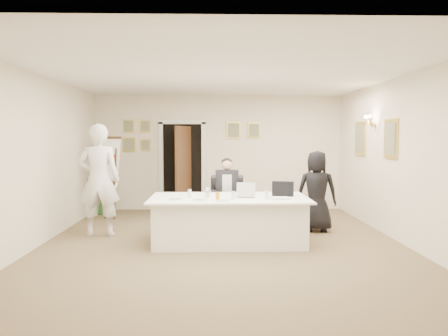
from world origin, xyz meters
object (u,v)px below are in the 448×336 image
potted_palm (100,189)px  paper_stack (280,198)px  oj_glass (218,196)px  standing_woman (317,191)px  laptop_bag (283,189)px  steel_jug (207,195)px  laptop (245,189)px  conference_table (229,220)px  seated_man (227,193)px  flip_chart (109,182)px  standing_man (99,180)px

potted_palm → paper_stack: 4.94m
potted_palm → oj_glass: potted_palm is taller
standing_woman → laptop_bag: standing_woman is taller
paper_stack → steel_jug: bearing=172.0°
laptop → paper_stack: (0.54, -0.29, -0.12)m
oj_glass → laptop_bag: bearing=22.3°
conference_table → seated_man: (-0.00, 1.08, 0.31)m
standing_woman → laptop_bag: size_ratio=4.24×
flip_chart → oj_glass: flip_chart is taller
standing_woman → paper_stack: 1.43m
conference_table → standing_woman: (1.69, 0.86, 0.37)m
laptop → flip_chart: bearing=151.8°
standing_man → potted_palm: bearing=-78.6°
potted_palm → conference_table: bearing=-45.5°
conference_table → flip_chart: 3.31m
laptop_bag → steel_jug: laptop_bag is taller
flip_chart → laptop_bag: flip_chart is taller
standing_woman → flip_chart: bearing=-5.1°
paper_stack → oj_glass: oj_glass is taller
oj_glass → paper_stack: bearing=4.5°
flip_chart → oj_glass: size_ratio=13.50×
conference_table → oj_glass: bearing=-119.1°
paper_stack → laptop: bearing=151.7°
standing_woman → paper_stack: (-0.87, -1.13, 0.03)m
potted_palm → paper_stack: potted_palm is taller
seated_man → laptop: bearing=-84.8°
paper_stack → steel_jug: 1.19m
standing_woman → paper_stack: bearing=63.9°
standing_woman → oj_glass: bearing=44.3°
standing_woman → paper_stack: size_ratio=4.94×
flip_chart → standing_woman: (4.20, -1.26, -0.05)m
conference_table → laptop: bearing=3.8°
conference_table → oj_glass: (-0.20, -0.35, 0.45)m
laptop → steel_jug: laptop is taller
seated_man → potted_palm: 3.47m
conference_table → potted_palm: 4.16m
flip_chart → standing_woman: 4.38m
laptop_bag → paper_stack: bearing=-89.5°
laptop → paper_stack: 0.62m
standing_man → laptop: bearing=165.3°
laptop_bag → seated_man: bearing=150.5°
flip_chart → steel_jug: bearing=-46.0°
laptop_bag → standing_woman: bearing=61.4°
flip_chart → standing_man: bearing=-82.7°
conference_table → paper_stack: bearing=-18.4°
conference_table → steel_jug: 0.58m
standing_man → conference_table: bearing=163.5°
conference_table → potted_palm: size_ratio=2.35×
flip_chart → paper_stack: flip_chart is taller
laptop_bag → oj_glass: laptop_bag is taller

